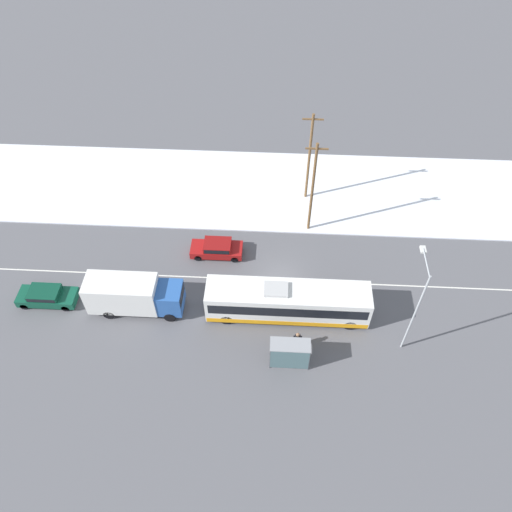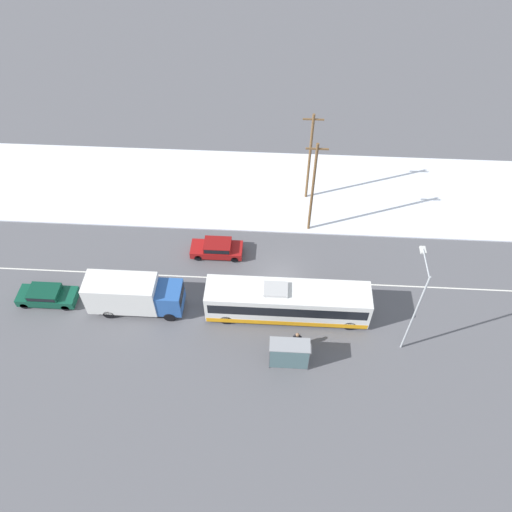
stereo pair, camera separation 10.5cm
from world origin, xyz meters
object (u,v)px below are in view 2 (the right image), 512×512
object	(u,v)px
city_bus	(287,302)
utility_pole_roadside	(313,188)
streetlamp	(417,300)
parked_car_near_truck	(47,295)
bus_shelter	(289,353)
utility_pole_snowlot	(310,157)
box_truck	(133,294)
sedan_car	(217,248)
pedestrian_at_stop	(297,339)

from	to	relation	value
city_bus	utility_pole_roadside	size ratio (longest dim) A/B	1.32
city_bus	streetlamp	world-z (taller)	streetlamp
parked_car_near_truck	streetlamp	bearing A→B (deg)	-4.54
bus_shelter	utility_pole_snowlot	size ratio (longest dim) A/B	0.31
box_truck	utility_pole_snowlot	distance (m)	19.54
box_truck	parked_car_near_truck	world-z (taller)	box_truck
parked_car_near_truck	utility_pole_snowlot	world-z (taller)	utility_pole_snowlot
utility_pole_roadside	utility_pole_snowlot	xyz separation A→B (m)	(-0.19, 4.28, -0.10)
parked_car_near_truck	utility_pole_snowlot	xyz separation A→B (m)	(20.66, 13.50, 4.03)
sedan_car	pedestrian_at_stop	world-z (taller)	pedestrian_at_stop
parked_car_near_truck	pedestrian_at_stop	xyz separation A→B (m)	(19.81, -3.10, 0.31)
city_bus	utility_pole_snowlot	bearing A→B (deg)	83.17
parked_car_near_truck	utility_pole_snowlot	size ratio (longest dim) A/B	0.50
streetlamp	bus_shelter	bearing A→B (deg)	-163.43
box_truck	utility_pole_snowlot	size ratio (longest dim) A/B	0.80
city_bus	utility_pole_roadside	world-z (taller)	utility_pole_roadside
city_bus	pedestrian_at_stop	world-z (taller)	city_bus
streetlamp	utility_pole_snowlot	distance (m)	17.17
bus_shelter	box_truck	bearing A→B (deg)	159.96
parked_car_near_truck	utility_pole_roadside	xyz separation A→B (m)	(20.86, 9.23, 4.13)
parked_car_near_truck	utility_pole_roadside	size ratio (longest dim) A/B	0.49
city_bus	sedan_car	xyz separation A→B (m)	(-6.08, 5.91, -0.77)
utility_pole_roadside	city_bus	bearing A→B (deg)	-101.03
pedestrian_at_stop	utility_pole_roadside	world-z (taller)	utility_pole_roadside
city_bus	sedan_car	world-z (taller)	city_bus
sedan_car	parked_car_near_truck	size ratio (longest dim) A/B	0.96
sedan_car	utility_pole_roadside	bearing A→B (deg)	-156.29
streetlamp	utility_pole_snowlot	world-z (taller)	utility_pole_snowlot
box_truck	parked_car_near_truck	distance (m)	7.21
box_truck	pedestrian_at_stop	world-z (taller)	box_truck
pedestrian_at_stop	sedan_car	bearing A→B (deg)	127.78
sedan_car	utility_pole_snowlot	size ratio (longest dim) A/B	0.48
box_truck	utility_pole_snowlot	xyz separation A→B (m)	(13.53, 13.77, 3.02)
parked_car_near_truck	city_bus	bearing A→B (deg)	-0.47
box_truck	bus_shelter	xyz separation A→B (m)	(12.11, -4.42, -0.10)
box_truck	utility_pole_roadside	distance (m)	16.98
city_bus	bus_shelter	distance (m)	4.54
box_truck	streetlamp	bearing A→B (deg)	-5.38
box_truck	utility_pole_roadside	size ratio (longest dim) A/B	0.78
box_truck	city_bus	bearing A→B (deg)	0.54
city_bus	box_truck	bearing A→B (deg)	-179.46
parked_car_near_truck	pedestrian_at_stop	distance (m)	20.06
parked_car_near_truck	utility_pole_roadside	distance (m)	23.18
city_bus	utility_pole_snowlot	distance (m)	14.14
parked_car_near_truck	bus_shelter	world-z (taller)	bus_shelter
parked_car_near_truck	box_truck	bearing A→B (deg)	-2.15
parked_car_near_truck	streetlamp	distance (m)	28.06
bus_shelter	sedan_car	bearing A→B (deg)	121.08
sedan_car	parked_car_near_truck	distance (m)	14.17
box_truck	bus_shelter	bearing A→B (deg)	-20.04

